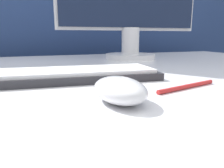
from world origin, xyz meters
The scene contains 4 objects.
partition_panel centered at (0.00, 0.67, 0.74)m, with size 5.00×0.03×1.47m.
computer_mouse_near centered at (0.02, -0.30, 0.73)m, with size 0.08×0.11×0.04m.
keyboard centered at (-0.04, -0.11, 0.72)m, with size 0.45×0.16×0.02m.
pen centered at (0.17, -0.26, 0.72)m, with size 0.15×0.05×0.01m.
Camera 1 is at (-0.09, -0.58, 0.81)m, focal length 35.00 mm.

